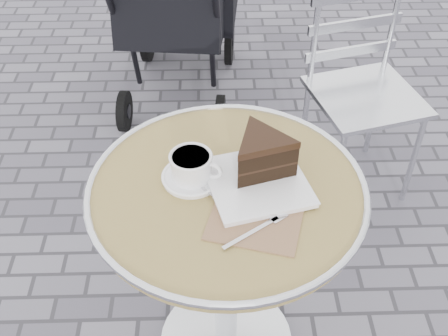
{
  "coord_description": "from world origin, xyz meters",
  "views": [
    {
      "loc": [
        -0.04,
        -1.02,
        1.71
      ],
      "look_at": [
        -0.01,
        0.02,
        0.78
      ],
      "focal_mm": 45.0,
      "sensor_mm": 36.0,
      "label": 1
    }
  ],
  "objects_px": {
    "cappuccino_set": "(192,169)",
    "bistro_chair": "(359,65)",
    "cake_plate_set": "(261,162)",
    "cafe_table": "(227,231)"
  },
  "relations": [
    {
      "from": "cake_plate_set",
      "to": "bistro_chair",
      "type": "bearing_deg",
      "value": 46.85
    },
    {
      "from": "cafe_table",
      "to": "cake_plate_set",
      "type": "distance_m",
      "value": 0.24
    },
    {
      "from": "cappuccino_set",
      "to": "bistro_chair",
      "type": "height_order",
      "value": "bistro_chair"
    },
    {
      "from": "cappuccino_set",
      "to": "cake_plate_set",
      "type": "height_order",
      "value": "cake_plate_set"
    },
    {
      "from": "cake_plate_set",
      "to": "bistro_chair",
      "type": "xyz_separation_m",
      "value": [
        0.46,
        0.85,
        -0.25
      ]
    },
    {
      "from": "cake_plate_set",
      "to": "cappuccino_set",
      "type": "bearing_deg",
      "value": 163.82
    },
    {
      "from": "cafe_table",
      "to": "cake_plate_set",
      "type": "bearing_deg",
      "value": 19.41
    },
    {
      "from": "cafe_table",
      "to": "bistro_chair",
      "type": "relative_size",
      "value": 0.84
    },
    {
      "from": "cappuccino_set",
      "to": "bistro_chair",
      "type": "xyz_separation_m",
      "value": [
        0.64,
        0.84,
        -0.22
      ]
    },
    {
      "from": "cafe_table",
      "to": "cappuccino_set",
      "type": "xyz_separation_m",
      "value": [
        -0.09,
        0.04,
        0.2
      ]
    }
  ]
}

